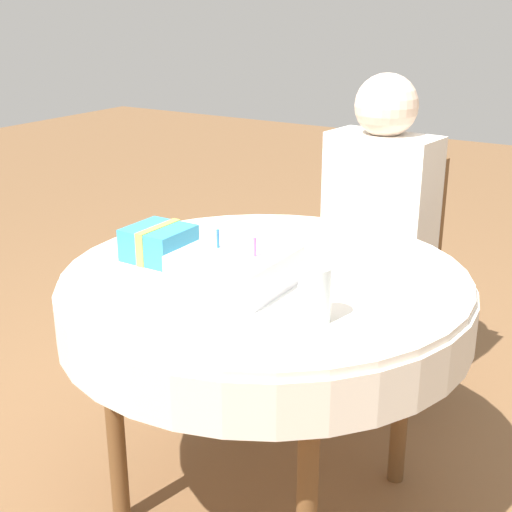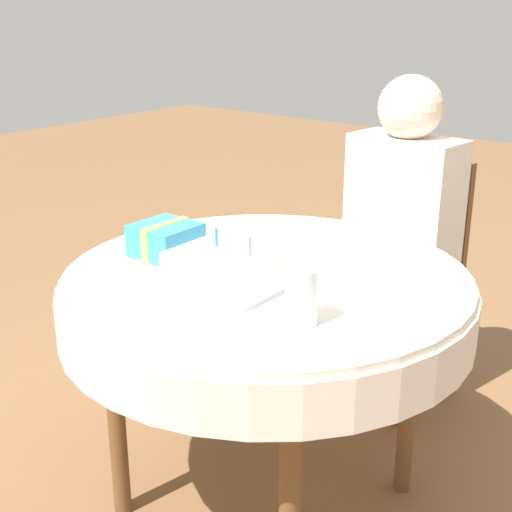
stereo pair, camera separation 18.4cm
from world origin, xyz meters
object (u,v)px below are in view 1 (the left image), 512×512
(birthday_cake, at_px, (235,269))
(person, at_px, (377,210))
(drinking_glass, at_px, (314,294))
(chair, at_px, (384,265))
(gift_box, at_px, (159,243))

(birthday_cake, bearing_deg, person, 89.55)
(drinking_glass, bearing_deg, birthday_cake, 165.10)
(chair, bearing_deg, birthday_cake, -85.11)
(birthday_cake, distance_m, gift_box, 0.30)
(chair, xyz_separation_m, person, (-0.01, -0.08, 0.23))
(birthday_cake, bearing_deg, drinking_glass, -14.90)
(chair, distance_m, person, 0.25)
(birthday_cake, xyz_separation_m, gift_box, (-0.30, 0.06, -0.00))
(birthday_cake, relative_size, drinking_glass, 1.96)
(birthday_cake, height_order, gift_box, birthday_cake)
(person, bearing_deg, chair, 90.00)
(gift_box, bearing_deg, drinking_glass, -13.38)
(birthday_cake, bearing_deg, chair, 89.09)
(chair, bearing_deg, person, -90.00)
(chair, bearing_deg, gift_box, -103.24)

